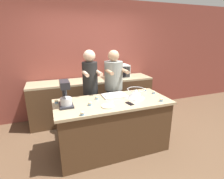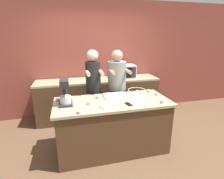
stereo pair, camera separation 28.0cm
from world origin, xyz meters
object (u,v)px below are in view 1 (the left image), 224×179
Objects in this scene: small_plate at (108,106)px; cupcake_5 at (97,98)px; person_right at (114,90)px; mixing_bowl at (136,93)px; baking_tray at (114,95)px; cell_phone at (130,103)px; person_left at (91,91)px; cupcake_1 at (154,92)px; stand_mixer at (65,95)px; cupcake_0 at (161,100)px; cupcake_4 at (56,101)px; cupcake_2 at (145,90)px; knife at (108,104)px; microwave_oven at (118,71)px; cupcake_6 at (90,104)px; cupcake_7 at (82,113)px; cupcake_3 at (139,91)px.

small_plate is 3.46× the size of cupcake_5.
person_right is 5.51× the size of mixing_bowl.
baking_tray is 2.65× the size of cell_phone.
person_left is 29.30× the size of cupcake_1.
small_plate is (0.57, -0.25, -0.16)m from stand_mixer.
cupcake_0 is at bearing -8.27° from cell_phone.
small_plate is at bearing -30.34° from cupcake_4.
mixing_bowl is at bearing 138.05° from cupcake_0.
knife is at bearing -155.74° from cupcake_2.
cupcake_5 is (-0.84, -1.15, -0.17)m from microwave_oven.
person_left reaches higher than cupcake_6.
cupcake_6 reaches higher than baking_tray.
person_left is 1.17m from cupcake_1.
stand_mixer is 1.97× the size of knife.
mixing_bowl is 0.72× the size of baking_tray.
cupcake_0 is (0.62, -0.49, 0.01)m from baking_tray.
cupcake_1 is (0.63, 0.30, 0.02)m from cell_phone.
cupcake_6 is at bearing -132.86° from person_right.
cupcake_5 is (-0.42, 0.37, 0.02)m from cell_phone.
cupcake_1 and cupcake_7 have the same top height.
microwave_oven reaches higher than cupcake_3.
cupcake_1 is 1.05m from cupcake_5.
person_left is 0.84m from small_plate.
stand_mixer is at bearing -172.01° from cupcake_3.
person_left is at bearing 75.78° from cupcake_6.
cupcake_4 is 1.00× the size of cupcake_5.
cupcake_7 is at bearing -123.27° from cupcake_5.
cupcake_3 is 1.00× the size of cupcake_5.
knife is at bearing 68.92° from small_plate.
cupcake_7 reaches higher than cell_phone.
cupcake_7 is at bearing -168.84° from cell_phone.
cupcake_1 is (0.72, -0.12, 0.01)m from baking_tray.
cupcake_3 is at bearing 47.52° from cell_phone.
knife is at bearing -168.12° from mixing_bowl.
cupcake_3 is (0.73, 0.35, 0.02)m from knife.
mixing_bowl reaches higher than cupcake_7.
mixing_bowl reaches higher than cell_phone.
cupcake_4 is at bearing 175.80° from cupcake_1.
cupcake_5 is at bearing 108.68° from knife.
cupcake_0 is at bearing -86.45° from microwave_oven.
cell_phone is 0.78m from cupcake_7.
person_right is at bearing 117.08° from cupcake_0.
person_right is 3.98× the size of baking_tray.
cupcake_0 is at bearing -41.95° from mixing_bowl.
cupcake_7 is at bearing -140.03° from baking_tray.
cupcake_4 and cupcake_5 have the same top height.
knife is at bearing -13.20° from cupcake_6.
person_left is 0.47m from person_right.
baking_tray is 7.29× the size of cupcake_2.
cupcake_7 is at bearing -125.39° from microwave_oven.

